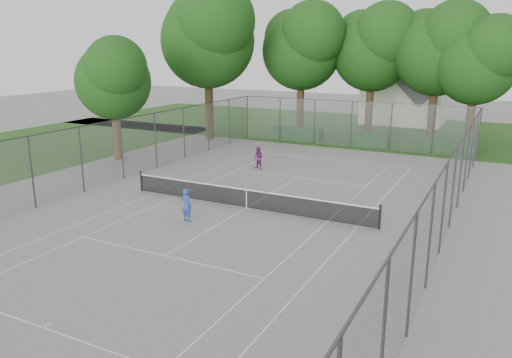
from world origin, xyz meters
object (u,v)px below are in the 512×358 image
at_px(house, 405,85).
at_px(girl_player, 187,205).
at_px(tennis_net, 246,198).
at_px(woman_player, 258,158).

distance_m(house, girl_player, 34.51).
distance_m(tennis_net, girl_player, 3.21).
bearing_deg(girl_player, woman_player, -73.31).
bearing_deg(house, woman_player, -99.76).
relative_size(house, girl_player, 6.33).
xyz_separation_m(tennis_net, woman_player, (-3.05, 7.27, 0.21)).
relative_size(girl_player, woman_player, 1.04).
height_order(tennis_net, girl_player, girl_player).
bearing_deg(house, girl_player, -94.30).
bearing_deg(woman_player, tennis_net, -49.64).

